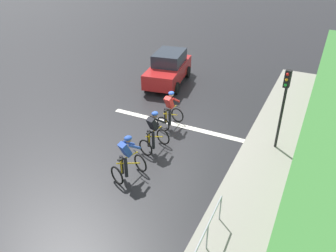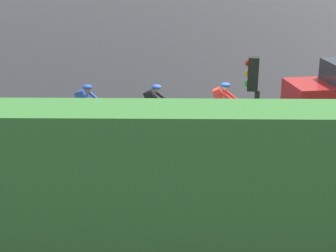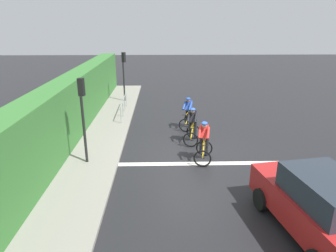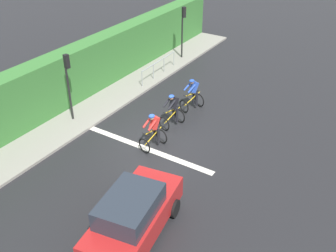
{
  "view_description": "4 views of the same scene",
  "coord_description": "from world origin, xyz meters",
  "px_view_note": "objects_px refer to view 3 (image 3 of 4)",
  "views": [
    {
      "loc": [
        -5.07,
        10.86,
        7.37
      ],
      "look_at": [
        -0.05,
        0.72,
        0.81
      ],
      "focal_mm": 35.22,
      "sensor_mm": 36.0,
      "label": 1
    },
    {
      "loc": [
        -13.3,
        0.78,
        5.3
      ],
      "look_at": [
        -0.88,
        0.97,
        0.84
      ],
      "focal_mm": 53.99,
      "sensor_mm": 36.0,
      "label": 2
    },
    {
      "loc": [
        -1.19,
        -11.37,
        5.22
      ],
      "look_at": [
        -0.87,
        1.5,
        0.76
      ],
      "focal_mm": 32.21,
      "sensor_mm": 36.0,
      "label": 3
    },
    {
      "loc": [
        8.5,
        -12.04,
        9.72
      ],
      "look_at": [
        0.88,
        -0.04,
        0.95
      ],
      "focal_mm": 42.07,
      "sensor_mm": 36.0,
      "label": 4
    }
  ],
  "objects_px": {
    "pedestrian_railing_kerbside": "(124,103)",
    "traffic_light_far_junction": "(124,70)",
    "cyclist_lead": "(188,114)",
    "cyclist_mid": "(204,142)",
    "car_red": "(320,206)",
    "traffic_light_near_crossing": "(83,109)",
    "cyclist_second": "(193,126)"
  },
  "relations": [
    {
      "from": "traffic_light_near_crossing",
      "to": "traffic_light_far_junction",
      "type": "bearing_deg",
      "value": 87.53
    },
    {
      "from": "car_red",
      "to": "traffic_light_far_junction",
      "type": "height_order",
      "value": "traffic_light_far_junction"
    },
    {
      "from": "traffic_light_near_crossing",
      "to": "pedestrian_railing_kerbside",
      "type": "xyz_separation_m",
      "value": [
        0.69,
        6.34,
        -1.44
      ]
    },
    {
      "from": "cyclist_lead",
      "to": "traffic_light_far_junction",
      "type": "distance_m",
      "value": 6.87
    },
    {
      "from": "cyclist_lead",
      "to": "pedestrian_railing_kerbside",
      "type": "distance_m",
      "value": 4.25
    },
    {
      "from": "cyclist_lead",
      "to": "cyclist_mid",
      "type": "height_order",
      "value": "same"
    },
    {
      "from": "cyclist_second",
      "to": "cyclist_mid",
      "type": "relative_size",
      "value": 1.0
    },
    {
      "from": "car_red",
      "to": "pedestrian_railing_kerbside",
      "type": "height_order",
      "value": "car_red"
    },
    {
      "from": "traffic_light_near_crossing",
      "to": "cyclist_mid",
      "type": "bearing_deg",
      "value": 2.27
    },
    {
      "from": "cyclist_mid",
      "to": "pedestrian_railing_kerbside",
      "type": "relative_size",
      "value": 0.47
    },
    {
      "from": "cyclist_lead",
      "to": "cyclist_second",
      "type": "distance_m",
      "value": 1.91
    },
    {
      "from": "car_red",
      "to": "cyclist_lead",
      "type": "bearing_deg",
      "value": 107.01
    },
    {
      "from": "traffic_light_near_crossing",
      "to": "traffic_light_far_junction",
      "type": "height_order",
      "value": "same"
    },
    {
      "from": "cyclist_lead",
      "to": "traffic_light_far_junction",
      "type": "xyz_separation_m",
      "value": [
        -3.84,
        5.51,
        1.43
      ]
    },
    {
      "from": "traffic_light_far_junction",
      "to": "cyclist_lead",
      "type": "bearing_deg",
      "value": -55.12
    },
    {
      "from": "pedestrian_railing_kerbside",
      "to": "traffic_light_far_junction",
      "type": "bearing_deg",
      "value": 95.01
    },
    {
      "from": "traffic_light_far_junction",
      "to": "pedestrian_railing_kerbside",
      "type": "bearing_deg",
      "value": -84.99
    },
    {
      "from": "cyclist_lead",
      "to": "pedestrian_railing_kerbside",
      "type": "xyz_separation_m",
      "value": [
        -3.56,
        2.32,
        -0.01
      ]
    },
    {
      "from": "cyclist_lead",
      "to": "car_red",
      "type": "height_order",
      "value": "car_red"
    },
    {
      "from": "cyclist_lead",
      "to": "cyclist_mid",
      "type": "xyz_separation_m",
      "value": [
        0.27,
        -3.85,
        0.0
      ]
    },
    {
      "from": "cyclist_second",
      "to": "car_red",
      "type": "bearing_deg",
      "value": -68.47
    },
    {
      "from": "traffic_light_near_crossing",
      "to": "traffic_light_far_junction",
      "type": "relative_size",
      "value": 1.0
    },
    {
      "from": "cyclist_lead",
      "to": "pedestrian_railing_kerbside",
      "type": "relative_size",
      "value": 0.47
    },
    {
      "from": "pedestrian_railing_kerbside",
      "to": "cyclist_mid",
      "type": "bearing_deg",
      "value": -58.17
    },
    {
      "from": "traffic_light_far_junction",
      "to": "car_red",
      "type": "bearing_deg",
      "value": -65.22
    },
    {
      "from": "cyclist_mid",
      "to": "traffic_light_far_junction",
      "type": "relative_size",
      "value": 0.5
    },
    {
      "from": "cyclist_second",
      "to": "cyclist_lead",
      "type": "bearing_deg",
      "value": 90.55
    },
    {
      "from": "cyclist_second",
      "to": "pedestrian_railing_kerbside",
      "type": "relative_size",
      "value": 0.47
    },
    {
      "from": "cyclist_mid",
      "to": "pedestrian_railing_kerbside",
      "type": "distance_m",
      "value": 7.26
    },
    {
      "from": "car_red",
      "to": "traffic_light_near_crossing",
      "type": "xyz_separation_m",
      "value": [
        -6.8,
        4.3,
        1.35
      ]
    },
    {
      "from": "car_red",
      "to": "cyclist_second",
      "type": "bearing_deg",
      "value": 111.53
    },
    {
      "from": "car_red",
      "to": "traffic_light_far_junction",
      "type": "bearing_deg",
      "value": 114.78
    }
  ]
}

